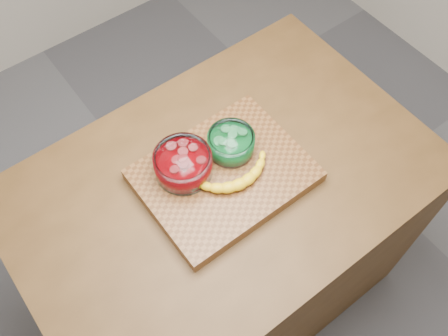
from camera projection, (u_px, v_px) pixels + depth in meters
ground at (224, 284)px, 2.17m from camera, size 3.50×3.50×0.00m
counter at (224, 243)px, 1.79m from camera, size 1.20×0.80×0.90m
cutting_board at (224, 176)px, 1.39m from camera, size 0.45×0.35×0.04m
bowl_red at (183, 164)px, 1.34m from camera, size 0.16×0.16×0.07m
bowl_green at (231, 143)px, 1.38m from camera, size 0.13×0.13×0.06m
banana at (234, 173)px, 1.35m from camera, size 0.25×0.13×0.04m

